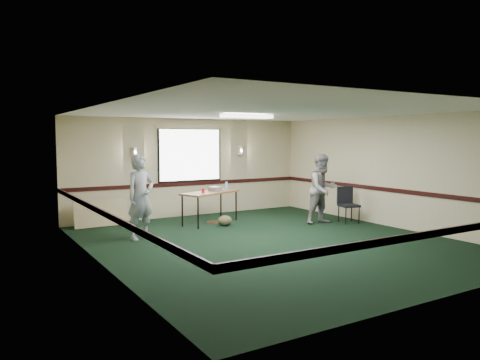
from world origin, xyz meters
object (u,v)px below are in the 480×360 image
folding_table (210,194)px  person_right (323,189)px  projector (215,189)px  conference_chair (347,202)px  person_left (141,197)px

folding_table → person_right: bearing=-53.4°
folding_table → projector: size_ratio=5.60×
projector → person_right: 2.74m
conference_chair → person_left: (-5.23, 0.77, 0.37)m
folding_table → person_left: 2.32m
projector → person_right: (2.20, -1.63, 0.02)m
person_right → conference_chair: bearing=-14.2°
person_left → projector: bearing=6.2°
conference_chair → person_right: person_right is taller
conference_chair → person_right: 0.78m
folding_table → conference_chair: conference_chair is taller
person_right → person_left: bearing=173.4°
folding_table → conference_chair: bearing=-50.2°
projector → person_right: bearing=-61.4°
folding_table → conference_chair: 3.53m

